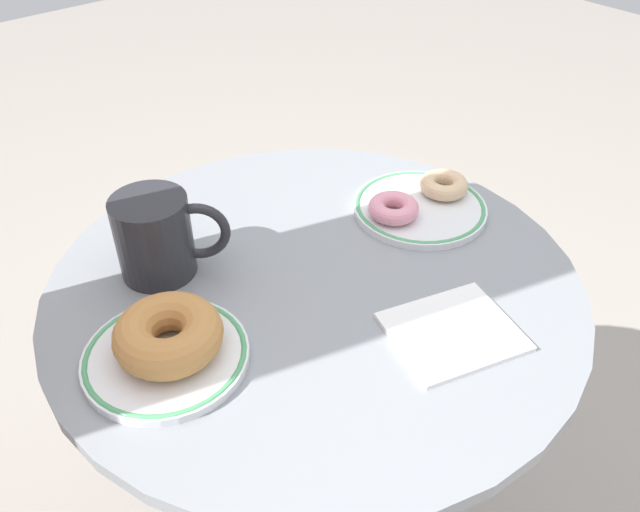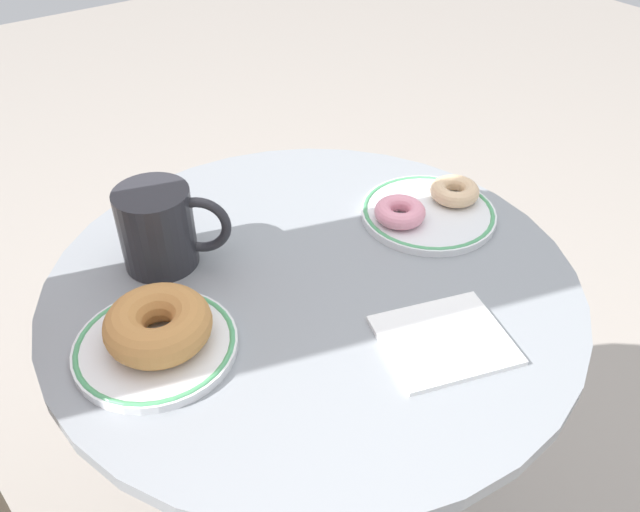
{
  "view_description": "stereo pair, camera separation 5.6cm",
  "coord_description": "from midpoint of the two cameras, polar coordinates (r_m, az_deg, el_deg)",
  "views": [
    {
      "loc": [
        -0.39,
        -0.46,
        1.22
      ],
      "look_at": [
        0.02,
        0.02,
        0.73
      ],
      "focal_mm": 36.53,
      "sensor_mm": 36.0,
      "label": 1
    },
    {
      "loc": [
        -0.34,
        -0.49,
        1.22
      ],
      "look_at": [
        0.02,
        0.02,
        0.73
      ],
      "focal_mm": 36.53,
      "sensor_mm": 36.0,
      "label": 2
    }
  ],
  "objects": [
    {
      "name": "donut_pink_frosted",
      "position": [
        0.86,
        4.62,
        4.17
      ],
      "size": [
        0.07,
        0.07,
        0.02
      ],
      "primitive_type": "torus",
      "rotation": [
        0.0,
        0.0,
        4.62
      ],
      "color": "pink",
      "rests_on": "plate_right"
    },
    {
      "name": "paper_napkin",
      "position": [
        0.72,
        9.38,
        -6.64
      ],
      "size": [
        0.16,
        0.15,
        0.01
      ],
      "primitive_type": "cube",
      "rotation": [
        0.0,
        0.0,
        -0.3
      ],
      "color": "white",
      "rests_on": "cafe_table"
    },
    {
      "name": "plate_left",
      "position": [
        0.7,
        -15.4,
        -8.72
      ],
      "size": [
        0.17,
        0.17,
        0.01
      ],
      "color": "white",
      "rests_on": "cafe_table"
    },
    {
      "name": "donut_glazed",
      "position": [
        0.92,
        9.09,
        6.14
      ],
      "size": [
        0.08,
        0.08,
        0.02
      ],
      "primitive_type": "torus",
      "rotation": [
        0.0,
        0.0,
        2.84
      ],
      "color": "#E0B789",
      "rests_on": "plate_right"
    },
    {
      "name": "cafe_table",
      "position": [
        0.93,
        -2.16,
        -11.82
      ],
      "size": [
        0.64,
        0.64,
        0.71
      ],
      "color": "gray",
      "rests_on": "ground"
    },
    {
      "name": "coffee_mug",
      "position": [
        0.79,
        -16.02,
        1.61
      ],
      "size": [
        0.12,
        0.1,
        0.1
      ],
      "color": "#28282D",
      "rests_on": "cafe_table"
    },
    {
      "name": "plate_right",
      "position": [
        0.9,
        6.98,
        4.21
      ],
      "size": [
        0.18,
        0.18,
        0.01
      ],
      "color": "white",
      "rests_on": "cafe_table"
    },
    {
      "name": "donut_old_fashioned",
      "position": [
        0.69,
        -15.3,
        -6.89
      ],
      "size": [
        0.16,
        0.16,
        0.04
      ],
      "primitive_type": "torus",
      "rotation": [
        0.0,
        0.0,
        3.76
      ],
      "color": "#BC7F42",
      "rests_on": "plate_left"
    }
  ]
}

